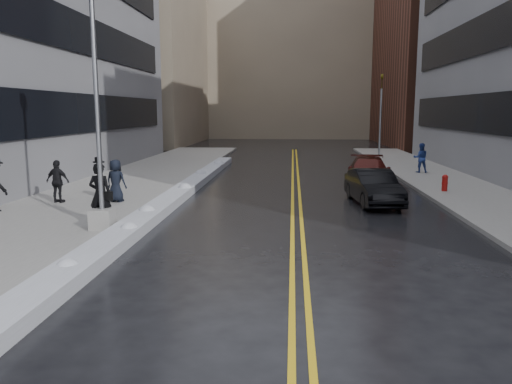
% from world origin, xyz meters
% --- Properties ---
extents(ground, '(160.00, 160.00, 0.00)m').
position_xyz_m(ground, '(0.00, 0.00, 0.00)').
color(ground, black).
rests_on(ground, ground).
extents(sidewalk_west, '(5.50, 50.00, 0.15)m').
position_xyz_m(sidewalk_west, '(-5.75, 10.00, 0.07)').
color(sidewalk_west, gray).
rests_on(sidewalk_west, ground).
extents(sidewalk_east, '(4.00, 50.00, 0.15)m').
position_xyz_m(sidewalk_east, '(10.00, 10.00, 0.07)').
color(sidewalk_east, gray).
rests_on(sidewalk_east, ground).
extents(lane_line_left, '(0.12, 50.00, 0.01)m').
position_xyz_m(lane_line_left, '(2.35, 10.00, 0.00)').
color(lane_line_left, gold).
rests_on(lane_line_left, ground).
extents(lane_line_right, '(0.12, 50.00, 0.01)m').
position_xyz_m(lane_line_right, '(2.65, 10.00, 0.00)').
color(lane_line_right, gold).
rests_on(lane_line_right, ground).
extents(snow_ridge, '(0.90, 30.00, 0.34)m').
position_xyz_m(snow_ridge, '(-2.45, 8.00, 0.17)').
color(snow_ridge, silver).
rests_on(snow_ridge, ground).
extents(building_west_far, '(14.00, 22.00, 18.00)m').
position_xyz_m(building_west_far, '(-15.50, 44.00, 9.00)').
color(building_west_far, gray).
rests_on(building_west_far, ground).
extents(building_east_far, '(14.00, 20.00, 28.00)m').
position_xyz_m(building_east_far, '(19.00, 42.00, 14.00)').
color(building_east_far, '#562D21').
rests_on(building_east_far, ground).
extents(building_far, '(36.00, 16.00, 22.00)m').
position_xyz_m(building_far, '(2.00, 60.00, 11.00)').
color(building_far, gray).
rests_on(building_far, ground).
extents(lamppost, '(0.65, 0.65, 7.62)m').
position_xyz_m(lamppost, '(-3.30, 2.00, 2.53)').
color(lamppost, gray).
rests_on(lamppost, sidewalk_west).
extents(fire_hydrant, '(0.26, 0.26, 0.73)m').
position_xyz_m(fire_hydrant, '(9.00, 10.00, 0.55)').
color(fire_hydrant, maroon).
rests_on(fire_hydrant, sidewalk_east).
extents(traffic_signal, '(0.16, 0.20, 6.00)m').
position_xyz_m(traffic_signal, '(8.50, 24.00, 3.40)').
color(traffic_signal, gray).
rests_on(traffic_signal, sidewalk_east).
extents(pedestrian_fedora, '(0.77, 0.56, 1.96)m').
position_xyz_m(pedestrian_fedora, '(-3.46, 2.30, 1.13)').
color(pedestrian_fedora, black).
rests_on(pedestrian_fedora, sidewalk_west).
extents(pedestrian_c, '(0.89, 0.68, 1.64)m').
position_xyz_m(pedestrian_c, '(-4.46, 6.42, 0.97)').
color(pedestrian_c, black).
rests_on(pedestrian_c, sidewalk_west).
extents(pedestrian_d, '(1.02, 0.57, 1.64)m').
position_xyz_m(pedestrian_d, '(-6.60, 6.07, 0.97)').
color(pedestrian_d, black).
rests_on(pedestrian_d, sidewalk_west).
extents(pedestrian_east, '(0.85, 0.68, 1.66)m').
position_xyz_m(pedestrian_east, '(9.59, 16.70, 0.98)').
color(pedestrian_east, navy).
rests_on(pedestrian_east, sidewalk_east).
extents(car_black, '(1.90, 4.27, 1.36)m').
position_xyz_m(car_black, '(5.50, 7.42, 0.68)').
color(car_black, black).
rests_on(car_black, ground).
extents(car_maroon, '(2.40, 4.98, 1.40)m').
position_xyz_m(car_maroon, '(6.03, 12.19, 0.70)').
color(car_maroon, '#3C0D09').
rests_on(car_maroon, ground).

